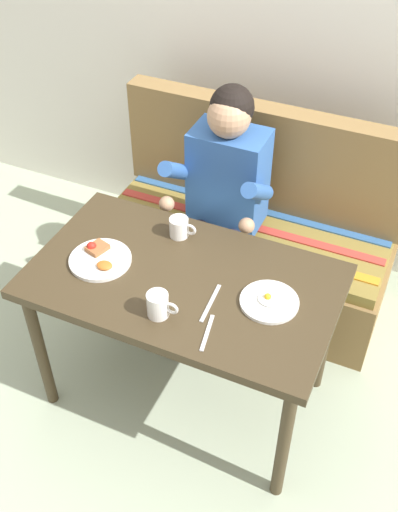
{
  "coord_description": "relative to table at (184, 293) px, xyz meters",
  "views": [
    {
      "loc": [
        0.75,
        -1.52,
        2.36
      ],
      "look_at": [
        0.0,
        0.15,
        0.72
      ],
      "focal_mm": 42.67,
      "sensor_mm": 36.0,
      "label": 1
    }
  ],
  "objects": [
    {
      "name": "ground_plane",
      "position": [
        0.0,
        0.0,
        -0.65
      ],
      "size": [
        8.0,
        8.0,
        0.0
      ],
      "primitive_type": "plane",
      "color": "#A9B79A"
    },
    {
      "name": "back_wall",
      "position": [
        0.0,
        1.27,
        0.65
      ],
      "size": [
        4.4,
        0.1,
        2.6
      ],
      "primitive_type": "cube",
      "color": "silver",
      "rests_on": "ground"
    },
    {
      "name": "table",
      "position": [
        0.0,
        0.0,
        0.0
      ],
      "size": [
        1.2,
        0.7,
        0.73
      ],
      "color": "#3D301D",
      "rests_on": "ground"
    },
    {
      "name": "couch",
      "position": [
        0.0,
        0.76,
        -0.32
      ],
      "size": [
        1.44,
        0.56,
        1.0
      ],
      "color": "olive",
      "rests_on": "ground"
    },
    {
      "name": "person",
      "position": [
        -0.08,
        0.59,
        0.09
      ],
      "size": [
        0.45,
        0.61,
        1.21
      ],
      "color": "#325EA5",
      "rests_on": "ground"
    },
    {
      "name": "plate_breakfast",
      "position": [
        -0.34,
        -0.05,
        0.09
      ],
      "size": [
        0.25,
        0.25,
        0.05
      ],
      "color": "white",
      "rests_on": "table"
    },
    {
      "name": "plate_eggs",
      "position": [
        0.35,
        0.01,
        0.09
      ],
      "size": [
        0.22,
        0.22,
        0.04
      ],
      "color": "white",
      "rests_on": "table"
    },
    {
      "name": "coffee_mug",
      "position": [
        -0.12,
        0.23,
        0.13
      ],
      "size": [
        0.12,
        0.08,
        0.09
      ],
      "color": "white",
      "rests_on": "table"
    },
    {
      "name": "coffee_mug_second",
      "position": [
        0.01,
        -0.21,
        0.13
      ],
      "size": [
        0.12,
        0.08,
        0.1
      ],
      "color": "white",
      "rests_on": "table"
    },
    {
      "name": "fork",
      "position": [
        0.2,
        -0.22,
        0.08
      ],
      "size": [
        0.04,
        0.17,
        0.0
      ],
      "primitive_type": "cube",
      "rotation": [
        0.0,
        0.0,
        0.18
      ],
      "color": "silver",
      "rests_on": "table"
    },
    {
      "name": "knife",
      "position": [
        0.15,
        -0.08,
        0.08
      ],
      "size": [
        0.03,
        0.2,
        0.0
      ],
      "primitive_type": "cube",
      "rotation": [
        0.0,
        0.0,
        0.06
      ],
      "color": "silver",
      "rests_on": "table"
    }
  ]
}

